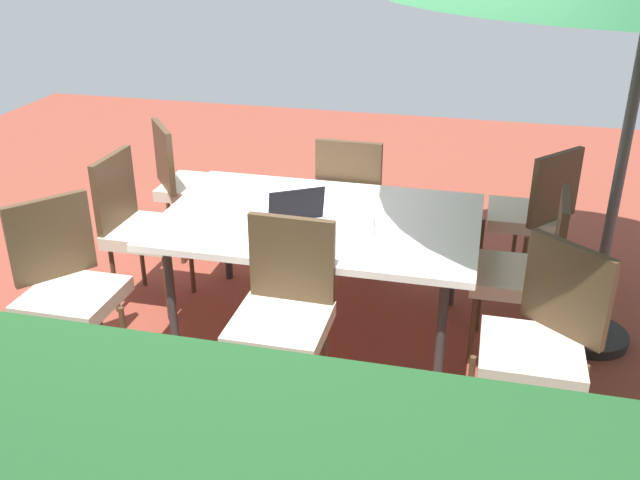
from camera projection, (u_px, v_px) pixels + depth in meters
name	position (u px, v px, depth m)	size (l,w,h in m)	color
ground_plane	(320.00, 326.00, 4.40)	(10.00, 10.00, 0.02)	brown
dining_table	(320.00, 225.00, 4.11)	(1.81, 1.20, 0.72)	silver
chair_west	(527.00, 268.00, 3.88)	(0.47, 0.46, 0.98)	beige
chair_northwest	(541.00, 338.00, 3.25)	(0.58, 0.58, 0.98)	beige
chair_northeast	(67.00, 283.00, 3.73)	(0.58, 0.58, 0.98)	beige
chair_southwest	(532.00, 210.00, 4.63)	(0.59, 0.58, 0.98)	beige
chair_southeast	(187.00, 181.00, 5.12)	(0.58, 0.58, 0.98)	beige
chair_south	(353.00, 195.00, 4.86)	(0.46, 0.46, 0.98)	beige
chair_north	(284.00, 309.00, 3.49)	(0.46, 0.47, 0.98)	beige
chair_east	(140.00, 223.00, 4.44)	(0.46, 0.46, 0.98)	beige
laptop	(293.00, 212.00, 4.04)	(0.40, 0.38, 0.21)	#B7B7BC
cup	(369.00, 225.00, 3.86)	(0.07, 0.07, 0.10)	white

